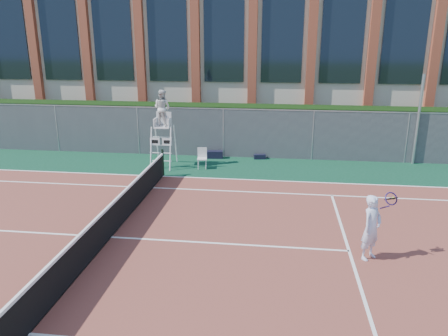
# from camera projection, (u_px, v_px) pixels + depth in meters

# --- Properties ---
(ground) EXTENTS (120.00, 120.00, 0.00)m
(ground) POSITION_uv_depth(u_px,v_px,m) (111.00, 238.00, 12.02)
(ground) COLOR #233814
(apron) EXTENTS (36.00, 20.00, 0.01)m
(apron) POSITION_uv_depth(u_px,v_px,m) (123.00, 223.00, 12.97)
(apron) COLOR #0C351F
(apron) RESTS_ON ground
(tennis_court) EXTENTS (23.77, 10.97, 0.02)m
(tennis_court) POSITION_uv_depth(u_px,v_px,m) (111.00, 237.00, 12.01)
(tennis_court) COLOR brown
(tennis_court) RESTS_ON apron
(tennis_net) EXTENTS (0.10, 11.30, 1.10)m
(tennis_net) POSITION_uv_depth(u_px,v_px,m) (109.00, 220.00, 11.86)
(tennis_net) COLOR black
(tennis_net) RESTS_ON ground
(fence) EXTENTS (40.00, 0.06, 2.20)m
(fence) POSITION_uv_depth(u_px,v_px,m) (180.00, 132.00, 20.05)
(fence) COLOR #595E60
(fence) RESTS_ON ground
(hedge) EXTENTS (40.00, 1.40, 2.20)m
(hedge) POSITION_uv_depth(u_px,v_px,m) (186.00, 127.00, 21.19)
(hedge) COLOR black
(hedge) RESTS_ON ground
(building) EXTENTS (45.00, 10.60, 8.22)m
(building) POSITION_uv_depth(u_px,v_px,m) (211.00, 55.00, 27.85)
(building) COLOR #BFB69F
(building) RESTS_ON ground
(steel_pole) EXTENTS (0.12, 0.12, 3.84)m
(steel_pole) POSITION_uv_depth(u_px,v_px,m) (418.00, 120.00, 18.47)
(steel_pole) COLOR #9EA0A5
(steel_pole) RESTS_ON ground
(umpire_chair) EXTENTS (0.91, 1.41, 3.28)m
(umpire_chair) POSITION_uv_depth(u_px,v_px,m) (162.00, 110.00, 18.05)
(umpire_chair) COLOR white
(umpire_chair) RESTS_ON ground
(plastic_chair) EXTENTS (0.44, 0.44, 0.85)m
(plastic_chair) POSITION_uv_depth(u_px,v_px,m) (202.00, 156.00, 18.26)
(plastic_chair) COLOR silver
(plastic_chair) RESTS_ON apron
(sports_bag_near) EXTENTS (0.82, 0.39, 0.34)m
(sports_bag_near) POSITION_uv_depth(u_px,v_px,m) (214.00, 154.00, 19.83)
(sports_bag_near) COLOR black
(sports_bag_near) RESTS_ON apron
(sports_bag_far) EXTENTS (0.55, 0.30, 0.21)m
(sports_bag_far) POSITION_uv_depth(u_px,v_px,m) (260.00, 157.00, 19.70)
(sports_bag_far) COLOR black
(sports_bag_far) RESTS_ON apron
(tennis_player) EXTENTS (0.98, 0.79, 1.67)m
(tennis_player) POSITION_uv_depth(u_px,v_px,m) (372.00, 227.00, 10.65)
(tennis_player) COLOR silver
(tennis_player) RESTS_ON tennis_court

